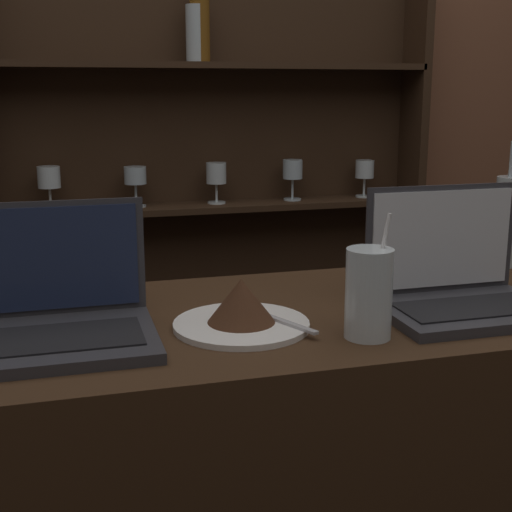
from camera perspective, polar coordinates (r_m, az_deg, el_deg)
back_wall at (r=2.47m, az=-5.56°, el=12.28°), size 7.00×0.06×2.70m
back_shelf at (r=2.45m, az=-3.40°, el=2.82°), size 1.46×0.18×1.83m
laptop_near at (r=1.17m, az=-15.82°, el=-4.44°), size 0.31×0.24×0.21m
laptop_far at (r=1.33m, az=15.89°, el=-2.18°), size 0.30×0.22×0.22m
cake_plate at (r=1.19m, az=-1.17°, el=-4.27°), size 0.23×0.23×0.09m
water_glass at (r=1.15m, az=9.02°, el=-2.97°), size 0.08×0.08×0.20m
wine_bottle_clear at (r=1.69m, az=19.70°, el=2.83°), size 0.07×0.07×0.28m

